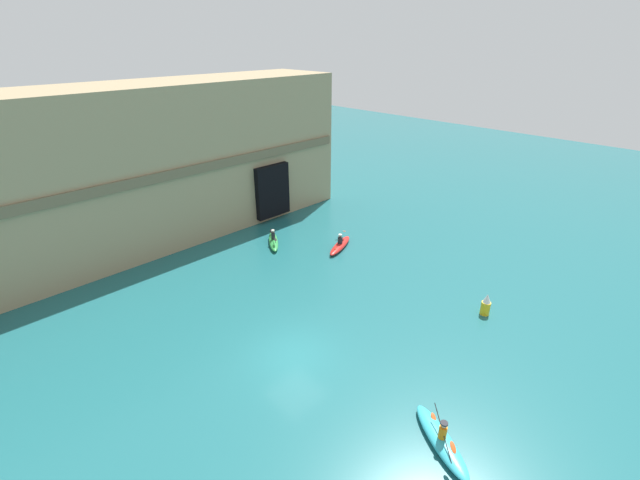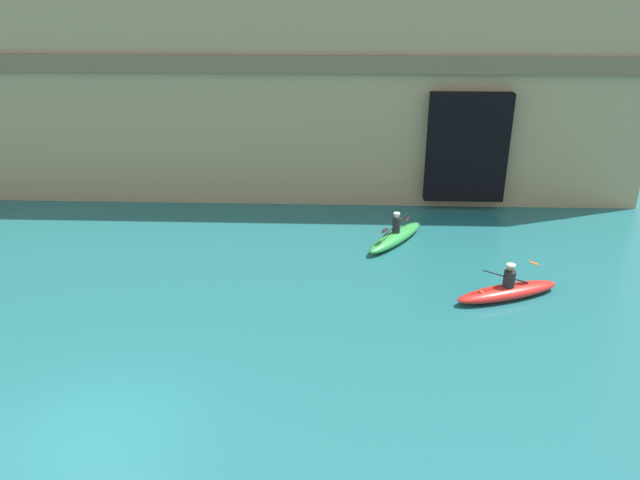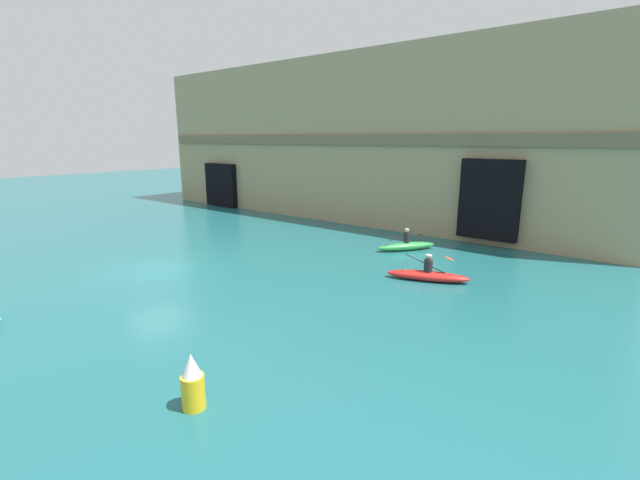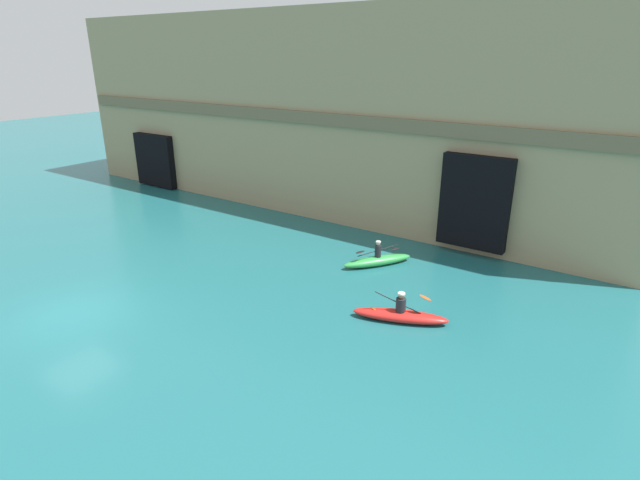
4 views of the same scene
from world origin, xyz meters
TOP-DOWN VIEW (x-y plane):
  - ground_plane at (0.00, 0.00)m, footprint 120.00×120.00m
  - cliff_bluff at (-0.84, 17.30)m, footprint 35.95×6.90m
  - kayak_red at (10.09, 6.36)m, footprint 3.41×1.90m
  - kayak_green at (7.06, 10.31)m, footprint 2.43×3.07m

SIDE VIEW (x-z plane):
  - ground_plane at x=0.00m, z-range 0.00..0.00m
  - kayak_red at x=10.09m, z-range -0.32..0.80m
  - kayak_green at x=7.06m, z-range -0.33..0.82m
  - cliff_bluff at x=-0.84m, z-range -0.02..11.19m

